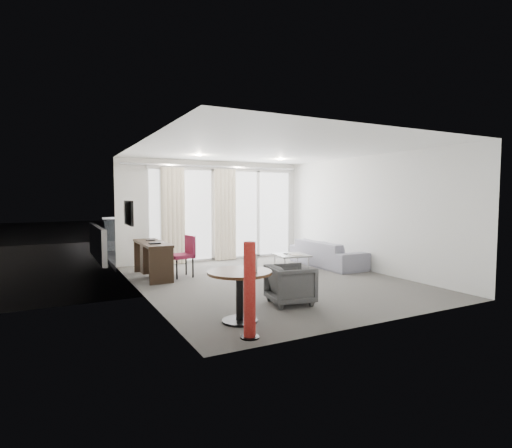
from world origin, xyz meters
name	(u,v)px	position (x,y,z in m)	size (l,w,h in m)	color
floor	(270,281)	(0.00, 0.00, 0.00)	(5.00, 6.00, 0.00)	#52504B
ceiling	(270,149)	(0.00, 0.00, 2.60)	(5.00, 6.00, 0.00)	white
wall_left	(141,219)	(-2.50, 0.00, 1.30)	(0.00, 6.00, 2.60)	silver
wall_right	(366,213)	(2.50, 0.00, 1.30)	(0.00, 6.00, 2.60)	silver
wall_front	(383,226)	(0.00, -3.00, 1.30)	(5.00, 0.00, 2.60)	silver
window_panel	(225,214)	(0.30, 2.98, 1.20)	(4.00, 0.02, 2.38)	white
window_frame	(225,214)	(0.30, 2.97, 1.20)	(4.10, 0.06, 2.44)	white
curtain_left	(173,216)	(-1.15, 2.82, 1.20)	(0.60, 0.20, 2.38)	beige
curtain_right	(225,215)	(0.25, 2.82, 1.20)	(0.60, 0.20, 2.38)	beige
curtain_track	(216,167)	(0.00, 2.82, 2.45)	(4.80, 0.04, 0.04)	#B2B2B7
downlight_a	(199,155)	(-0.90, 1.60, 2.59)	(0.12, 0.12, 0.02)	#FFE0B2
downlight_b	(280,159)	(1.20, 1.60, 2.59)	(0.12, 0.12, 0.02)	#FFE0B2
desk	(153,260)	(-2.00, 1.43, 0.37)	(0.49, 1.57, 0.73)	black
tv	(129,213)	(-2.46, 1.45, 1.35)	(0.05, 0.80, 0.50)	black
desk_chair	(181,256)	(-1.46, 1.17, 0.43)	(0.47, 0.44, 0.86)	maroon
round_table	(240,296)	(-1.65, -2.09, 0.35)	(0.87, 0.87, 0.69)	#3B2312
menu_card	(253,270)	(-1.52, -2.21, 0.72)	(0.13, 0.02, 0.23)	white
red_lamp	(250,290)	(-1.81, -2.70, 0.58)	(0.23, 0.23, 1.15)	maroon
tub_armchair	(291,284)	(-0.56, -1.64, 0.31)	(0.65, 0.67, 0.61)	#3F3F3F
coffee_table	(291,261)	(1.13, 0.97, 0.16)	(0.72, 0.72, 0.33)	gray
remote	(286,253)	(1.04, 1.09, 0.36)	(0.05, 0.16, 0.02)	black
magazine	(296,254)	(1.17, 0.84, 0.36)	(0.23, 0.30, 0.02)	gray
sofa	(327,253)	(2.07, 0.83, 0.31)	(2.10, 0.82, 0.61)	gray
terrace_slab	(205,254)	(0.30, 4.50, -0.06)	(5.60, 3.00, 0.12)	#4D4D50
rattan_chair_a	(240,240)	(1.15, 3.85, 0.39)	(0.54, 0.54, 0.79)	#432A1F
rattan_chair_b	(235,235)	(1.61, 5.19, 0.38)	(0.52, 0.52, 0.76)	#432A1F
rattan_table	(227,244)	(0.91, 4.24, 0.25)	(0.49, 0.49, 0.49)	#432A1F
balustrade	(190,232)	(0.30, 5.95, 0.50)	(5.50, 0.06, 1.05)	#B2B2B7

